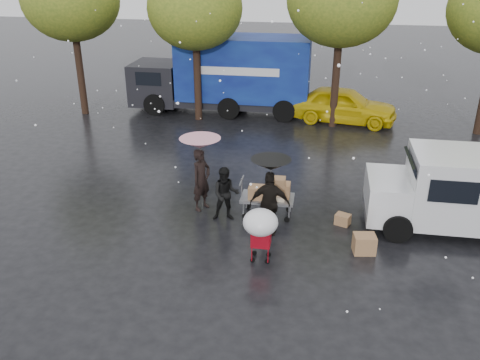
% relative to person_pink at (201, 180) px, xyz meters
% --- Properties ---
extents(ground, '(90.00, 90.00, 0.00)m').
position_rel_person_pink_xyz_m(ground, '(1.29, -1.44, -0.93)').
color(ground, black).
rests_on(ground, ground).
extents(person_pink, '(0.71, 0.81, 1.86)m').
position_rel_person_pink_xyz_m(person_pink, '(0.00, 0.00, 0.00)').
color(person_pink, black).
rests_on(person_pink, ground).
extents(person_middle, '(0.87, 0.74, 1.58)m').
position_rel_person_pink_xyz_m(person_middle, '(0.83, -0.54, -0.14)').
color(person_middle, black).
rests_on(person_middle, ground).
extents(person_black, '(1.08, 0.47, 1.82)m').
position_rel_person_pink_xyz_m(person_black, '(2.13, -1.16, -0.02)').
color(person_black, black).
rests_on(person_black, ground).
extents(umbrella_pink, '(1.18, 1.18, 2.21)m').
position_rel_person_pink_xyz_m(umbrella_pink, '(0.00, -0.00, 1.13)').
color(umbrella_pink, '#4C4C4C').
rests_on(umbrella_pink, ground).
extents(umbrella_black, '(1.04, 1.04, 2.18)m').
position_rel_person_pink_xyz_m(umbrella_black, '(2.13, -1.16, 1.10)').
color(umbrella_black, '#4C4C4C').
rests_on(umbrella_black, ground).
extents(vendor_cart, '(1.52, 0.80, 1.27)m').
position_rel_person_pink_xyz_m(vendor_cart, '(2.03, -0.11, -0.20)').
color(vendor_cart, slate).
rests_on(vendor_cart, ground).
extents(shopping_cart, '(0.84, 0.84, 1.46)m').
position_rel_person_pink_xyz_m(shopping_cart, '(2.07, -2.59, 0.13)').
color(shopping_cart, '#A50917').
rests_on(shopping_cart, ground).
extents(white_van, '(4.91, 2.18, 2.20)m').
position_rel_person_pink_xyz_m(white_van, '(7.29, -0.01, 0.23)').
color(white_van, silver).
rests_on(white_van, ground).
extents(blue_truck, '(8.30, 2.60, 3.50)m').
position_rel_person_pink_xyz_m(blue_truck, '(-1.20, 9.98, 0.83)').
color(blue_truck, '#0B105E').
rests_on(blue_truck, ground).
extents(box_ground_near, '(0.60, 0.51, 0.49)m').
position_rel_person_pink_xyz_m(box_ground_near, '(4.60, -1.67, -0.69)').
color(box_ground_near, olive).
rests_on(box_ground_near, ground).
extents(box_ground_far, '(0.48, 0.43, 0.31)m').
position_rel_person_pink_xyz_m(box_ground_far, '(4.10, -0.29, -0.78)').
color(box_ground_far, olive).
rests_on(box_ground_far, ground).
extents(yellow_taxi, '(4.87, 2.59, 1.58)m').
position_rel_person_pink_xyz_m(yellow_taxi, '(4.21, 9.20, -0.14)').
color(yellow_taxi, '#DAB80B').
rests_on(yellow_taxi, ground).
extents(tree_row, '(21.60, 4.40, 7.12)m').
position_rel_person_pink_xyz_m(tree_row, '(0.82, 8.56, 4.09)').
color(tree_row, black).
rests_on(tree_row, ground).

